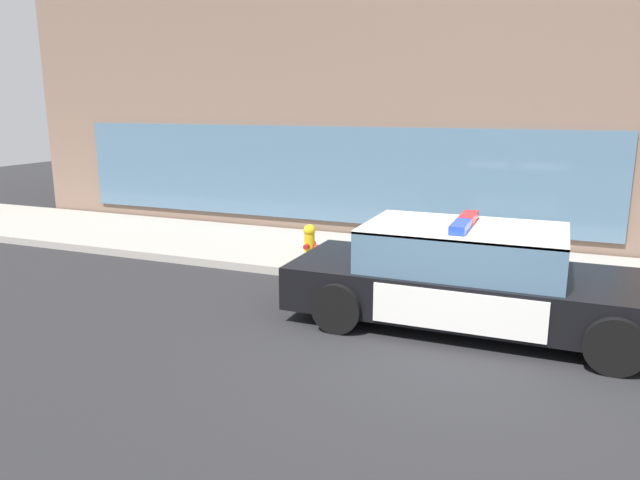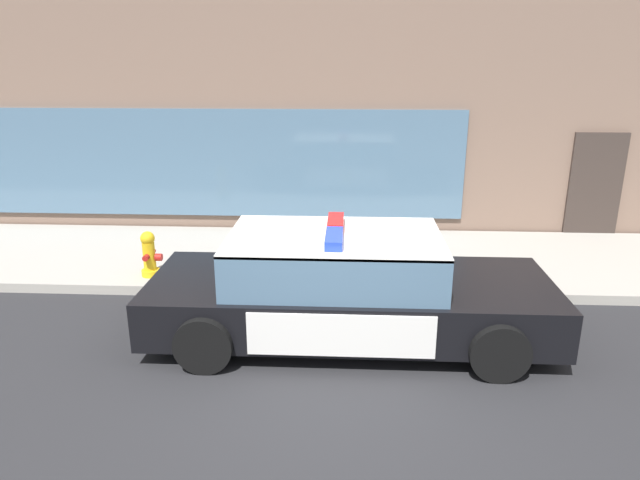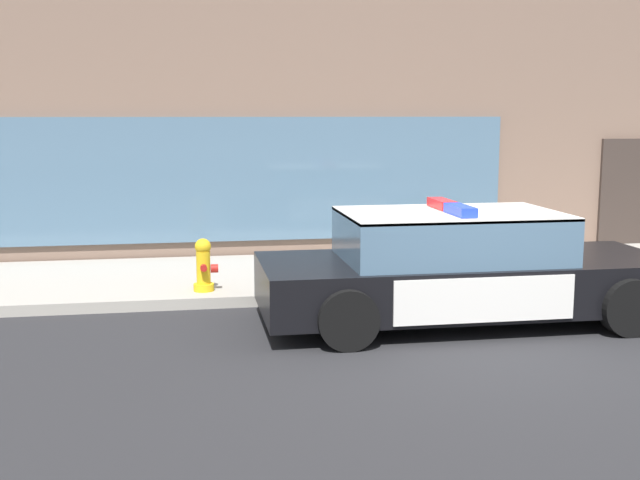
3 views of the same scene
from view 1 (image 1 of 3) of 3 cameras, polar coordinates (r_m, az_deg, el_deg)
ground at (r=7.81m, az=12.00°, el=-9.78°), size 48.00×48.00×0.00m
sidewalk at (r=11.11m, az=15.33°, el=-2.66°), size 48.00×3.15×0.15m
storefront_building at (r=17.54m, az=14.49°, el=17.26°), size 20.84×10.12×8.82m
police_cruiser at (r=8.31m, az=14.41°, el=-3.53°), size 5.04×2.09×1.49m
fire_hydrant at (r=10.67m, az=-0.99°, el=-0.46°), size 0.34×0.39×0.73m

